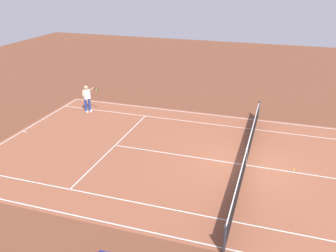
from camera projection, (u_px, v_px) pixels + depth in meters
name	position (u px, v px, depth m)	size (l,w,h in m)	color
ground_plane	(246.00, 165.00, 15.98)	(60.00, 60.00, 0.00)	brown
court_slab	(246.00, 165.00, 15.98)	(24.20, 11.40, 0.00)	#935138
court_line_markings	(246.00, 165.00, 15.98)	(23.85, 11.05, 0.01)	white
tennis_net	(247.00, 155.00, 15.78)	(0.10, 11.70, 1.08)	#2D2D33
tennis_player_near	(87.00, 97.00, 21.69)	(1.17, 0.75, 1.70)	navy
tennis_ball	(294.00, 170.00, 15.52)	(0.07, 0.07, 0.07)	#CCE01E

